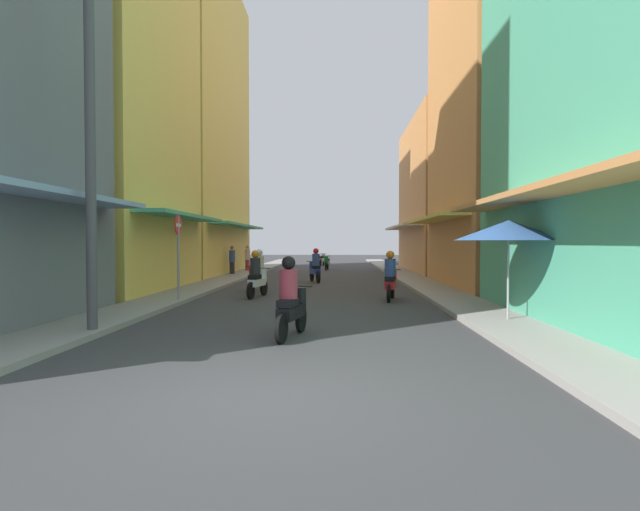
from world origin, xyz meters
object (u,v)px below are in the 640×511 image
Objects in this scene: motorbike_green at (327,263)px; utility_pole at (90,130)px; vendor_umbrella at (509,230)px; street_sign_no_entry at (178,246)px; motorbike_blue at (315,267)px; motorbike_maroon at (258,272)px; motorbike_white at (257,276)px; pedestrian_crossing at (232,261)px; motorbike_black at (291,301)px; motorbike_silver at (322,260)px; motorbike_red at (391,278)px; pedestrian_midway at (248,259)px.

utility_pole is (-4.06, -23.88, 3.53)m from motorbike_green.
street_sign_no_entry reaches higher than vendor_umbrella.
utility_pole reaches higher than motorbike_blue.
utility_pole is (-1.77, -9.45, 3.33)m from motorbike_maroon.
motorbike_white is 1.07× the size of pedestrian_crossing.
vendor_umbrella reaches higher than motorbike_blue.
vendor_umbrella is (4.69, 1.81, 1.40)m from motorbike_black.
vendor_umbrella is 0.30× the size of utility_pole.
motorbike_white is 23.22m from motorbike_silver.
motorbike_green is 6.34m from motorbike_silver.
street_sign_no_entry is (-3.66, -8.51, 1.01)m from motorbike_blue.
vendor_umbrella reaches higher than motorbike_black.
motorbike_green is at bearing 80.34° from utility_pole.
vendor_umbrella is (9.66, -16.25, 1.27)m from pedestrian_crossing.
motorbike_black is (-0.11, -24.01, 0.20)m from motorbike_green.
motorbike_green is at bearing 88.32° from motorbike_blue.
motorbike_red is at bearing -82.97° from motorbike_silver.
utility_pole is (-3.55, -30.20, 3.53)m from motorbike_silver.
vendor_umbrella reaches higher than pedestrian_midway.
pedestrian_crossing reaches higher than motorbike_black.
motorbike_silver is at bearing 85.09° from motorbike_maroon.
street_sign_no_entry is (-8.54, 3.40, -0.38)m from vendor_umbrella.
motorbike_maroon is 10.47m from vendor_umbrella.
pedestrian_crossing is at bearing 137.71° from motorbike_blue.
motorbike_red is 13.86m from pedestrian_crossing.
utility_pole is at bearing -87.90° from pedestrian_midway.
vendor_umbrella is at bearing 11.02° from utility_pole.
motorbike_black is at bearing -74.62° from pedestrian_crossing.
street_sign_no_entry reaches higher than motorbike_silver.
motorbike_blue and motorbike_white have the same top height.
motorbike_silver is at bearing 83.29° from utility_pole.
motorbike_blue is at bearing 110.58° from motorbike_red.
vendor_umbrella is at bearing -48.50° from motorbike_maroon.
motorbike_red reaches higher than motorbike_green.
motorbike_maroon is at bearing -94.91° from motorbike_silver.
motorbike_black is at bearing -90.27° from motorbike_green.
motorbike_blue is 0.66× the size of street_sign_no_entry.
motorbike_red reaches higher than motorbike_silver.
motorbike_white is 0.99× the size of motorbike_silver.
pedestrian_crossing is at bearing -110.45° from motorbike_silver.
vendor_umbrella reaches higher than motorbike_silver.
motorbike_green is at bearing 89.73° from motorbike_black.
motorbike_silver is 13.09m from pedestrian_crossing.
motorbike_green is 1.01× the size of motorbike_maroon.
motorbike_green is 24.01m from motorbike_black.
motorbike_white is 11.36m from pedestrian_crossing.
utility_pole is at bearing -135.91° from motorbike_red.
utility_pole is 5.58m from street_sign_no_entry.
motorbike_white and motorbike_red have the same top height.
pedestrian_midway is 0.63× the size of street_sign_no_entry.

